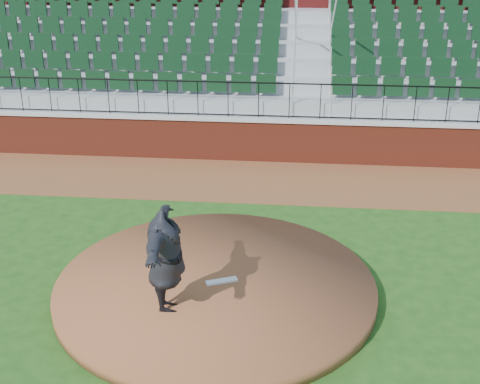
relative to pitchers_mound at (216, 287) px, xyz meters
name	(u,v)px	position (x,y,z in m)	size (l,w,h in m)	color
ground	(233,283)	(0.28, 0.37, -0.12)	(90.00, 90.00, 0.00)	#1F4814
warning_track	(254,180)	(0.28, 5.77, -0.12)	(34.00, 3.20, 0.01)	brown
field_wall	(258,140)	(0.28, 7.37, 0.47)	(34.00, 0.35, 1.20)	maroon
wall_cap	(258,119)	(0.28, 7.37, 1.12)	(34.00, 0.45, 0.10)	#B7B7B7
wall_railing	(259,100)	(0.28, 7.37, 1.67)	(34.00, 0.05, 1.00)	black
seating_stands	(265,63)	(0.28, 10.09, 2.18)	(34.00, 5.10, 4.60)	gray
concourse_wall	(270,34)	(0.28, 12.89, 2.62)	(34.00, 0.50, 5.50)	maroon
pitchers_mound	(216,287)	(0.00, 0.00, 0.00)	(6.04, 6.04, 0.25)	brown
pitching_rubber	(222,281)	(0.12, -0.02, 0.15)	(0.60, 0.15, 0.04)	silver
pitcher	(166,261)	(-0.70, -0.99, 1.08)	(2.34, 0.64, 1.91)	black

